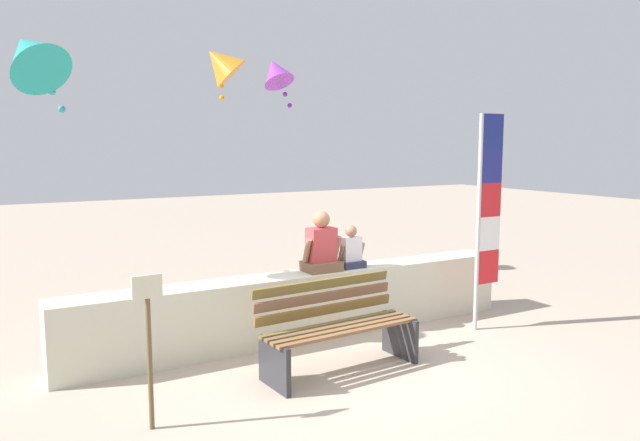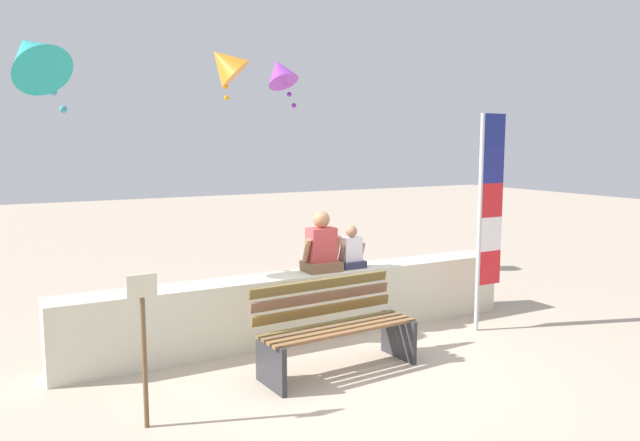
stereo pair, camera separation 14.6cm
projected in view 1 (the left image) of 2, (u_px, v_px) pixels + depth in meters
ground_plane at (353, 366)px, 6.22m from camera, size 40.00×40.00×0.00m
seawall_ledge at (304, 305)px, 7.09m from camera, size 5.57×0.46×0.77m
park_bench at (337, 329)px, 6.08m from camera, size 1.68×0.71×0.88m
person_adult at (321, 248)px, 7.12m from camera, size 0.47×0.34×0.71m
person_child at (351, 251)px, 7.33m from camera, size 0.34×0.25×0.52m
flag_banner at (486, 209)px, 7.31m from camera, size 0.38×0.05×2.61m
kite_orange at (220, 63)px, 9.86m from camera, size 0.98×0.89×0.98m
kite_purple at (276, 72)px, 9.97m from camera, size 0.66×0.75×0.88m
kite_teal at (31, 55)px, 6.20m from camera, size 0.88×0.99×0.99m
sign_post at (149, 339)px, 4.76m from camera, size 0.24×0.04×1.25m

